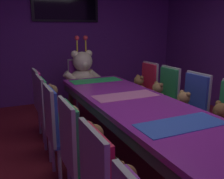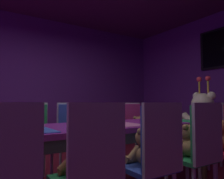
{
  "view_description": "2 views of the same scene",
  "coord_description": "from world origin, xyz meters",
  "px_view_note": "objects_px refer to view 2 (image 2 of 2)",
  "views": [
    {
      "loc": [
        -1.32,
        -1.99,
        1.51
      ],
      "look_at": [
        -0.23,
        0.39,
        0.87
      ],
      "focal_mm": 39.46,
      "sensor_mm": 36.0,
      "label": 1
    },
    {
      "loc": [
        2.14,
        -0.99,
        0.98
      ],
      "look_at": [
        0.04,
        0.39,
        1.13
      ],
      "focal_mm": 35.48,
      "sensor_mm": 36.0,
      "label": 2
    }
  ],
  "objects_px": {
    "chair_right_4": "(201,144)",
    "king_teddy_bear": "(203,117)",
    "throne_chair": "(209,127)",
    "teddy_right_3": "(144,149)",
    "chair_left_5": "(133,126)",
    "teddy_left_3": "(77,131)",
    "banquet_table": "(79,134)",
    "chair_left_3": "(72,130)",
    "chair_left_4": "(104,127)",
    "teddy_left_5": "(138,127)",
    "chair_right_2": "(92,162)",
    "chair_left_2": "(33,133)",
    "teddy_right_4": "(188,142)",
    "teddy_right_2": "(82,157)",
    "teddy_right_5": "(219,137)",
    "teddy_left_2": "(36,134)",
    "chair_right_3": "(156,151)"
  },
  "relations": [
    {
      "from": "chair_left_2",
      "to": "teddy_left_2",
      "type": "relative_size",
      "value": 2.92
    },
    {
      "from": "teddy_right_3",
      "to": "chair_right_4",
      "type": "relative_size",
      "value": 0.34
    },
    {
      "from": "teddy_right_4",
      "to": "teddy_right_5",
      "type": "xyz_separation_m",
      "value": [
        0.0,
        0.53,
        0.0
      ]
    },
    {
      "from": "teddy_right_2",
      "to": "teddy_right_5",
      "type": "height_order",
      "value": "teddy_right_2"
    },
    {
      "from": "teddy_right_2",
      "to": "teddy_right_4",
      "type": "bearing_deg",
      "value": -90.65
    },
    {
      "from": "banquet_table",
      "to": "chair_left_3",
      "type": "relative_size",
      "value": 3.54
    },
    {
      "from": "throne_chair",
      "to": "chair_right_3",
      "type": "bearing_deg",
      "value": 22.72
    },
    {
      "from": "teddy_right_3",
      "to": "chair_right_4",
      "type": "distance_m",
      "value": 0.58
    },
    {
      "from": "throne_chair",
      "to": "king_teddy_bear",
      "type": "bearing_deg",
      "value": -0.0
    },
    {
      "from": "teddy_left_5",
      "to": "teddy_right_2",
      "type": "distance_m",
      "value": 2.16
    },
    {
      "from": "teddy_right_4",
      "to": "teddy_right_5",
      "type": "distance_m",
      "value": 0.53
    },
    {
      "from": "banquet_table",
      "to": "chair_right_4",
      "type": "distance_m",
      "value": 1.2
    },
    {
      "from": "chair_left_5",
      "to": "teddy_left_5",
      "type": "relative_size",
      "value": 3.05
    },
    {
      "from": "throne_chair",
      "to": "teddy_right_3",
      "type": "bearing_deg",
      "value": 19.08
    },
    {
      "from": "teddy_left_5",
      "to": "teddy_right_3",
      "type": "distance_m",
      "value": 1.76
    },
    {
      "from": "teddy_right_2",
      "to": "king_teddy_bear",
      "type": "relative_size",
      "value": 0.37
    },
    {
      "from": "chair_right_4",
      "to": "teddy_right_4",
      "type": "bearing_deg",
      "value": -0.0
    },
    {
      "from": "teddy_left_3",
      "to": "chair_right_4",
      "type": "relative_size",
      "value": 0.35
    },
    {
      "from": "chair_left_4",
      "to": "chair_left_2",
      "type": "bearing_deg",
      "value": -88.77
    },
    {
      "from": "banquet_table",
      "to": "chair_left_5",
      "type": "xyz_separation_m",
      "value": [
        -0.83,
        1.39,
        -0.06
      ]
    },
    {
      "from": "chair_left_3",
      "to": "teddy_right_3",
      "type": "distance_m",
      "value": 1.55
    },
    {
      "from": "chair_right_2",
      "to": "chair_right_4",
      "type": "distance_m",
      "value": 1.14
    },
    {
      "from": "chair_left_2",
      "to": "teddy_right_5",
      "type": "xyz_separation_m",
      "value": [
        1.53,
        1.65,
        0.0
      ]
    },
    {
      "from": "teddy_left_5",
      "to": "king_teddy_bear",
      "type": "distance_m",
      "value": 1.02
    },
    {
      "from": "teddy_right_5",
      "to": "teddy_left_5",
      "type": "bearing_deg",
      "value": -0.06
    },
    {
      "from": "chair_left_4",
      "to": "teddy_right_3",
      "type": "relative_size",
      "value": 2.97
    },
    {
      "from": "teddy_left_5",
      "to": "chair_right_2",
      "type": "distance_m",
      "value": 2.26
    },
    {
      "from": "teddy_left_3",
      "to": "throne_chair",
      "type": "distance_m",
      "value": 2.11
    },
    {
      "from": "chair_left_2",
      "to": "throne_chair",
      "type": "height_order",
      "value": "same"
    },
    {
      "from": "chair_left_4",
      "to": "chair_right_4",
      "type": "distance_m",
      "value": 1.7
    },
    {
      "from": "chair_right_2",
      "to": "teddy_right_2",
      "type": "relative_size",
      "value": 2.83
    },
    {
      "from": "teddy_left_3",
      "to": "chair_right_2",
      "type": "relative_size",
      "value": 0.35
    },
    {
      "from": "chair_left_5",
      "to": "chair_right_4",
      "type": "distance_m",
      "value": 1.76
    },
    {
      "from": "teddy_left_2",
      "to": "chair_right_4",
      "type": "height_order",
      "value": "chair_right_4"
    },
    {
      "from": "chair_right_4",
      "to": "throne_chair",
      "type": "bearing_deg",
      "value": -59.53
    },
    {
      "from": "chair_left_3",
      "to": "teddy_right_3",
      "type": "height_order",
      "value": "chair_left_3"
    },
    {
      "from": "teddy_right_4",
      "to": "banquet_table",
      "type": "bearing_deg",
      "value": 50.66
    },
    {
      "from": "chair_left_2",
      "to": "teddy_right_4",
      "type": "xyz_separation_m",
      "value": [
        1.53,
        1.12,
        -0.0
      ]
    },
    {
      "from": "chair_right_4",
      "to": "throne_chair",
      "type": "height_order",
      "value": "same"
    },
    {
      "from": "teddy_right_4",
      "to": "teddy_left_3",
      "type": "bearing_deg",
      "value": 21.5
    },
    {
      "from": "teddy_left_3",
      "to": "teddy_right_3",
      "type": "relative_size",
      "value": 1.03
    },
    {
      "from": "teddy_right_2",
      "to": "teddy_right_4",
      "type": "relative_size",
      "value": 1.04
    },
    {
      "from": "chair_left_5",
      "to": "teddy_right_3",
      "type": "distance_m",
      "value": 1.88
    },
    {
      "from": "banquet_table",
      "to": "teddy_left_2",
      "type": "relative_size",
      "value": 10.33
    },
    {
      "from": "chair_left_2",
      "to": "chair_left_5",
      "type": "distance_m",
      "value": 1.65
    },
    {
      "from": "chair_left_3",
      "to": "teddy_left_3",
      "type": "bearing_deg",
      "value": 0.0
    },
    {
      "from": "chair_right_3",
      "to": "teddy_right_3",
      "type": "distance_m",
      "value": 0.15
    },
    {
      "from": "chair_left_2",
      "to": "teddy_right_4",
      "type": "relative_size",
      "value": 2.93
    },
    {
      "from": "throne_chair",
      "to": "chair_left_4",
      "type": "bearing_deg",
      "value": -30.3
    },
    {
      "from": "chair_right_4",
      "to": "king_teddy_bear",
      "type": "relative_size",
      "value": 1.04
    }
  ]
}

